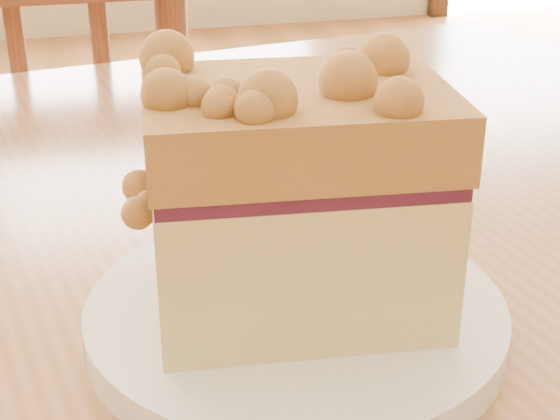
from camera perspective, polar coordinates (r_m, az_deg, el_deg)
name	(u,v)px	position (r m, az deg, el deg)	size (l,w,h in m)	color
cafe_table_main	(102,380)	(0.59, -11.75, -11.04)	(1.21, 0.91, 0.75)	#A3673F
cafe_chair_main	(52,260)	(1.17, -14.94, -3.22)	(0.40, 0.40, 0.87)	brown
plate	(295,317)	(0.42, 1.04, -7.15)	(0.20, 0.20, 0.02)	white
cake_slice	(295,190)	(0.39, 1.02, 1.32)	(0.15, 0.11, 0.13)	#FFD890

